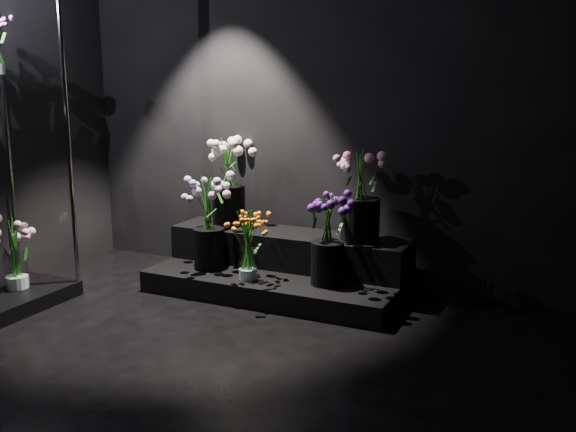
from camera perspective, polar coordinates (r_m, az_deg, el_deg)
The scene contains 9 objects.
floor at distance 3.36m, azimuth -10.86°, elevation -14.75°, with size 4.00×4.00×0.00m, color black.
wall_back at distance 4.76m, azimuth 2.84°, elevation 10.82°, with size 4.00×4.00×0.00m, color black.
display_riser at distance 4.68m, azimuth -0.51°, elevation -4.53°, with size 1.81×0.80×0.40m.
bouquet_orange_bells at distance 4.38m, azimuth -3.62°, elevation -2.45°, with size 0.31×0.31×0.49m.
bouquet_lilac at distance 4.65m, azimuth -7.09°, elevation 0.10°, with size 0.47×0.47×0.67m.
bouquet_purple at distance 4.26m, azimuth 3.55°, elevation -1.57°, with size 0.40×0.40×0.60m.
bouquet_cream_roses at distance 4.91m, azimuth -5.35°, elevation 3.69°, with size 0.40×0.40×0.67m.
bouquet_pink_roses at distance 4.43m, azimuth 6.48°, elevation 2.31°, with size 0.42×0.42×0.65m.
bouquet_case_base_pink at distance 4.72m, azimuth -23.14°, elevation -3.07°, with size 0.33×0.33×0.48m.
Camera 1 is at (1.80, -2.41, 1.51)m, focal length 40.00 mm.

